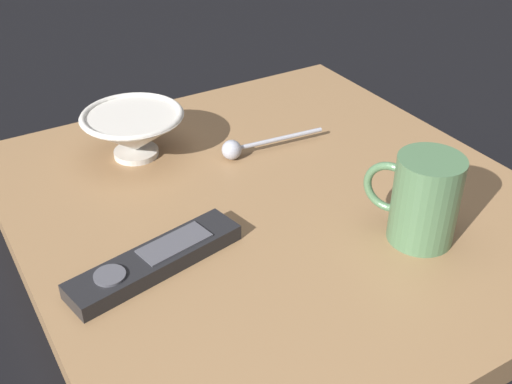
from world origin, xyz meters
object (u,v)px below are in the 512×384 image
at_px(cereal_bowl, 134,131).
at_px(teaspoon, 242,147).
at_px(tv_remote_near, 156,260).
at_px(coffee_mug, 423,199).

xyz_separation_m(cereal_bowl, teaspoon, (-0.08, -0.12, -0.02)).
relative_size(cereal_bowl, tv_remote_near, 0.68).
bearing_deg(teaspoon, tv_remote_near, 128.84).
bearing_deg(teaspoon, coffee_mug, -163.28).
xyz_separation_m(cereal_bowl, coffee_mug, (-0.33, -0.20, 0.01)).
height_order(cereal_bowl, teaspoon, cereal_bowl).
bearing_deg(cereal_bowl, coffee_mug, -148.99).
distance_m(cereal_bowl, teaspoon, 0.15).
distance_m(coffee_mug, tv_remote_near, 0.29).
distance_m(cereal_bowl, coffee_mug, 0.39).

